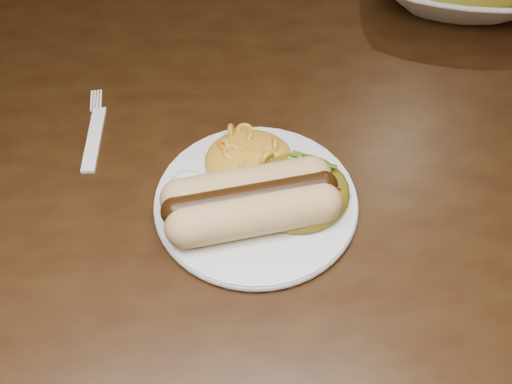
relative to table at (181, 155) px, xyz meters
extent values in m
plane|color=brown|center=(0.00, 0.00, -0.66)|extent=(4.00, 4.00, 0.00)
cube|color=black|center=(0.00, 0.00, 0.07)|extent=(1.60, 0.90, 0.04)
cylinder|color=black|center=(0.72, 0.37, -0.30)|extent=(0.07, 0.07, 0.71)
cylinder|color=silver|center=(0.08, -0.17, 0.10)|extent=(0.21, 0.21, 0.01)
cylinder|color=#ECD989|center=(0.07, -0.20, 0.12)|extent=(0.14, 0.05, 0.04)
cylinder|color=#ECD989|center=(0.07, -0.17, 0.12)|extent=(0.14, 0.05, 0.04)
cylinder|color=#321B09|center=(0.07, -0.19, 0.13)|extent=(0.15, 0.04, 0.03)
ellipsoid|color=gold|center=(0.08, -0.12, 0.12)|extent=(0.11, 0.11, 0.04)
ellipsoid|color=white|center=(0.01, -0.15, 0.12)|extent=(0.05, 0.05, 0.02)
ellipsoid|color=#A05307|center=(0.12, -0.17, 0.12)|extent=(0.11, 0.10, 0.04)
cube|color=white|center=(-0.09, -0.05, 0.09)|extent=(0.04, 0.16, 0.00)
camera|label=1|loc=(0.03, -0.55, 0.58)|focal=42.00mm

